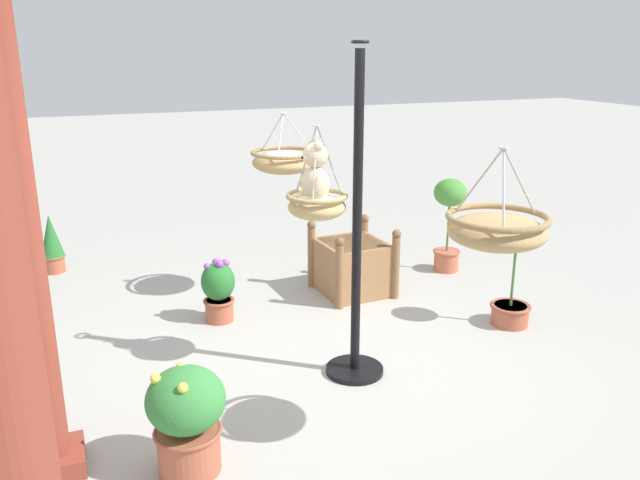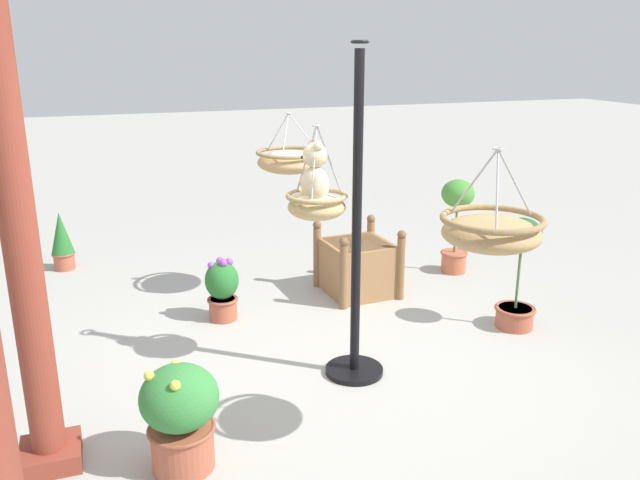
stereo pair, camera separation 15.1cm
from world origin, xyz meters
name	(u,v)px [view 1 (the left image)]	position (x,y,z in m)	size (l,w,h in m)	color
ground_plane	(322,364)	(0.00, 0.00, 0.00)	(40.00, 40.00, 0.00)	#ADAAA3
display_pole_central	(356,279)	(-0.21, -0.19, 0.76)	(0.44, 0.44, 2.44)	black
hanging_basket_with_teddy	(317,204)	(-0.06, 0.06, 1.31)	(0.45, 0.45, 0.68)	tan
teddy_bear	(314,177)	(-0.06, 0.09, 1.51)	(0.32, 0.28, 0.46)	beige
hanging_basket_left_high	(497,229)	(-1.42, -0.47, 1.43)	(0.57, 0.57, 0.56)	tan
hanging_basket_right_low	(284,161)	(1.42, -0.19, 1.37)	(0.62, 0.62, 0.56)	tan
greenhouse_pillar_left	(9,479)	(-2.77, 1.90, 1.43)	(0.43, 0.43, 2.97)	brown
greenhouse_pillar_far_back	(23,239)	(-0.62, 1.95, 1.43)	(0.37, 0.37, 2.95)	brown
wooden_planter_box	(352,265)	(1.32, -0.86, 0.29)	(0.76, 0.74, 0.70)	#9E7047
potted_plant_fern_front	(187,416)	(-0.93, 1.21, 0.36)	(0.46, 0.46, 0.66)	#AD563D
potted_plant_flowering_red	(514,269)	(0.08, -1.85, 0.53)	(0.36, 0.36, 1.00)	#AD563D
potted_plant_small_succulent	(449,217)	(1.53, -2.10, 0.62)	(0.35, 0.35, 1.03)	#BC6042
potted_plant_conical_shrub	(52,244)	(3.08, 1.94, 0.33)	(0.25, 0.25, 0.65)	#AD563D
potted_plant_trailing_ivy	(218,290)	(1.13, 0.55, 0.30)	(0.30, 0.30, 0.59)	#AD563D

